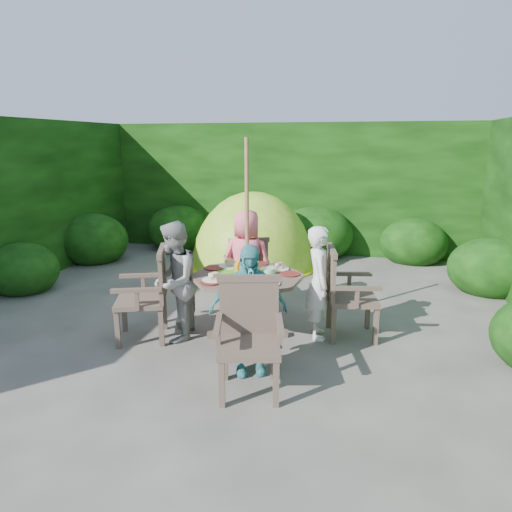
% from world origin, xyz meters
% --- Properties ---
extents(ground, '(60.00, 60.00, 0.00)m').
position_xyz_m(ground, '(0.00, 0.00, 0.00)').
color(ground, '#4A4742').
rests_on(ground, ground).
extents(hedge_enclosure, '(9.00, 9.00, 2.50)m').
position_xyz_m(hedge_enclosure, '(0.00, 1.33, 1.25)').
color(hedge_enclosure, black).
rests_on(hedge_enclosure, ground).
extents(patio_table, '(1.56, 1.56, 0.88)m').
position_xyz_m(patio_table, '(0.32, -0.60, 0.62)').
color(patio_table, '#42342B').
rests_on(patio_table, ground).
extents(parasol_pole, '(0.05, 0.05, 2.20)m').
position_xyz_m(parasol_pole, '(0.32, -0.61, 1.10)').
color(parasol_pole, brown).
rests_on(parasol_pole, ground).
extents(garden_chair_right, '(0.63, 0.68, 0.99)m').
position_xyz_m(garden_chair_right, '(1.37, -0.30, 0.53)').
color(garden_chair_right, '#42342B').
rests_on(garden_chair_right, ground).
extents(garden_chair_left, '(0.70, 0.74, 0.99)m').
position_xyz_m(garden_chair_left, '(-0.74, -0.89, 0.53)').
color(garden_chair_left, '#42342B').
rests_on(garden_chair_left, ground).
extents(garden_chair_back, '(0.69, 0.66, 0.91)m').
position_xyz_m(garden_chair_back, '(0.03, 0.46, 0.48)').
color(garden_chair_back, '#42342B').
rests_on(garden_chair_back, ground).
extents(garden_chair_front, '(0.69, 0.64, 0.97)m').
position_xyz_m(garden_chair_front, '(0.61, -1.66, 0.52)').
color(garden_chair_front, '#42342B').
rests_on(garden_chair_front, ground).
extents(child_right, '(0.39, 0.51, 1.27)m').
position_xyz_m(child_right, '(1.09, -0.39, 0.64)').
color(child_right, silver).
rests_on(child_right, ground).
extents(child_left, '(0.62, 0.73, 1.33)m').
position_xyz_m(child_left, '(-0.45, -0.82, 0.66)').
color(child_left, '#959691').
rests_on(child_left, ground).
extents(child_back, '(0.66, 0.43, 1.34)m').
position_xyz_m(child_back, '(0.10, 0.16, 0.67)').
color(child_back, '#FF697C').
rests_on(child_back, ground).
extents(child_front, '(0.80, 0.57, 1.26)m').
position_xyz_m(child_front, '(0.53, -1.38, 0.63)').
color(child_front, teal).
rests_on(child_front, ground).
extents(dome_tent, '(2.71, 2.71, 2.63)m').
position_xyz_m(dome_tent, '(-0.38, 2.39, 0.00)').
color(dome_tent, '#74BD24').
rests_on(dome_tent, ground).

